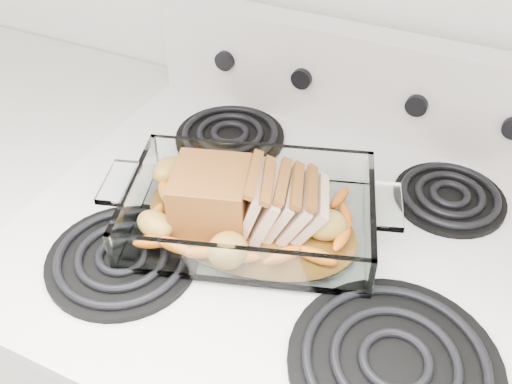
% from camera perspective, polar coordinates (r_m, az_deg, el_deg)
% --- Properties ---
extents(counter_left, '(0.58, 0.68, 0.93)m').
position_cam_1_polar(counter_left, '(1.48, -21.85, -8.62)').
color(counter_left, silver).
rests_on(counter_left, ground).
extents(baking_dish, '(0.34, 0.23, 0.07)m').
position_cam_1_polar(baking_dish, '(0.81, -0.60, -2.41)').
color(baking_dish, white).
rests_on(baking_dish, electric_range).
extents(pork_roast, '(0.22, 0.10, 0.08)m').
position_cam_1_polar(pork_roast, '(0.80, -1.97, -0.40)').
color(pork_roast, brown).
rests_on(pork_roast, baking_dish).
extents(roast_vegetables, '(0.33, 0.18, 0.04)m').
position_cam_1_polar(roast_vegetables, '(0.83, 0.16, -0.52)').
color(roast_vegetables, orange).
rests_on(roast_vegetables, baking_dish).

